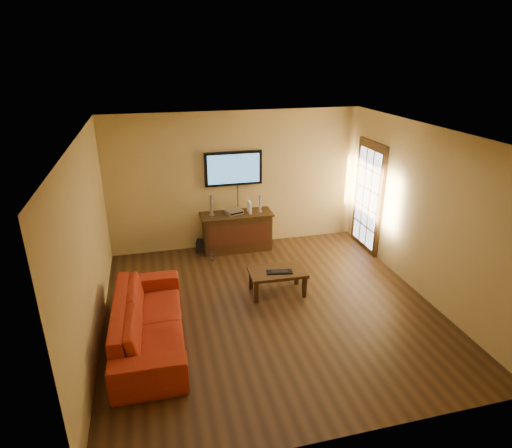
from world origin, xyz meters
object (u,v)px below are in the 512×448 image
object	(u,v)px
av_receiver	(234,212)
keyboard	(279,272)
bottle	(212,256)
speaker_left	(212,206)
game_console	(249,207)
television	(233,169)
subwoofer	(202,246)
sofa	(148,313)
speaker_right	(260,204)
coffee_table	(277,274)
media_console	(237,231)

from	to	relation	value
av_receiver	keyboard	distance (m)	1.97
av_receiver	bottle	distance (m)	0.97
speaker_left	game_console	distance (m)	0.74
television	subwoofer	world-z (taller)	television
speaker_left	game_console	bearing A→B (deg)	-3.75
bottle	keyboard	bearing A→B (deg)	-59.92
sofa	subwoofer	world-z (taller)	sofa
speaker_left	bottle	xyz separation A→B (m)	(-0.09, -0.43, -0.85)
speaker_right	game_console	xyz separation A→B (m)	(-0.22, -0.01, -0.04)
keyboard	sofa	bearing A→B (deg)	-160.80
speaker_left	subwoofer	world-z (taller)	speaker_left
coffee_table	speaker_left	world-z (taller)	speaker_left
television	bottle	bearing A→B (deg)	-132.27
coffee_table	sofa	world-z (taller)	sofa
speaker_right	subwoofer	world-z (taller)	speaker_right
speaker_left	keyboard	distance (m)	2.14
sofa	bottle	size ratio (longest dim) A/B	11.17
speaker_left	bottle	world-z (taller)	speaker_left
av_receiver	game_console	bearing A→B (deg)	-22.92
bottle	game_console	bearing A→B (deg)	24.78
coffee_table	sofa	bearing A→B (deg)	-159.01
media_console	sofa	world-z (taller)	sofa
coffee_table	bottle	xyz separation A→B (m)	(-0.85, 1.43, -0.26)
coffee_table	speaker_right	bearing A→B (deg)	84.26
speaker_right	speaker_left	bearing A→B (deg)	177.84
coffee_table	media_console	bearing A→B (deg)	99.05
subwoofer	bottle	bearing A→B (deg)	-60.37
sofa	speaker_right	xyz separation A→B (m)	(2.23, 2.61, 0.47)
media_console	av_receiver	xyz separation A→B (m)	(-0.04, 0.02, 0.41)
speaker_left	game_console	xyz separation A→B (m)	(0.73, -0.05, -0.07)
television	av_receiver	size ratio (longest dim) A/B	3.56
speaker_left	bottle	distance (m)	0.96
game_console	media_console	bearing A→B (deg)	170.46
subwoofer	av_receiver	bearing A→B (deg)	7.92
coffee_table	bottle	distance (m)	1.69
television	coffee_table	xyz separation A→B (m)	(0.29, -2.05, -1.26)
av_receiver	subwoofer	size ratio (longest dim) A/B	1.44
media_console	keyboard	distance (m)	1.92
av_receiver	keyboard	size ratio (longest dim) A/B	0.73
subwoofer	keyboard	world-z (taller)	keyboard
speaker_right	game_console	distance (m)	0.22
media_console	coffee_table	distance (m)	1.85
television	speaker_right	distance (m)	0.87
media_console	speaker_right	bearing A→B (deg)	-0.37
media_console	game_console	distance (m)	0.56
media_console	speaker_right	distance (m)	0.71
sofa	keyboard	world-z (taller)	sofa
speaker_right	subwoofer	bearing A→B (deg)	175.31
television	subwoofer	xyz separation A→B (m)	(-0.69, -0.13, -1.50)
coffee_table	av_receiver	world-z (taller)	av_receiver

